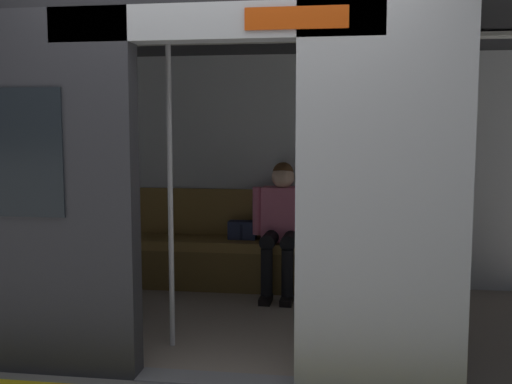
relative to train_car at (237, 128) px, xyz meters
name	(u,v)px	position (x,y,z in m)	size (l,w,h in m)	color
ground_plane	(216,380)	(-0.06, 1.10, -1.51)	(60.00, 60.00, 0.00)	gray
train_car	(237,128)	(0.00, 0.00, 0.00)	(6.40, 2.53, 2.31)	#ADAFB5
bench_seat	(262,253)	(-0.06, -0.92, -1.15)	(2.91, 0.44, 0.46)	olive
person_seated	(282,219)	(-0.26, -0.86, -0.82)	(0.55, 0.68, 1.19)	pink
handbag	(242,230)	(0.13, -0.99, -0.96)	(0.26, 0.15, 0.17)	#262D4C
book	(319,239)	(-0.59, -1.01, -1.03)	(0.15, 0.22, 0.03)	#B22D2D
grab_pole_door	(170,190)	(0.35, 0.59, -0.42)	(0.04, 0.04, 2.17)	silver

